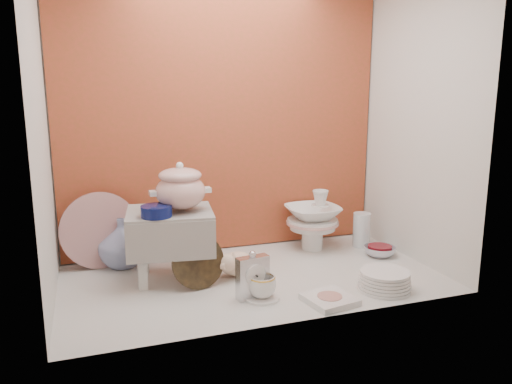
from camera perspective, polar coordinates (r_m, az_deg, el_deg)
ground at (r=2.46m, az=-0.29°, el=-9.76°), size 1.80×1.80×0.00m
niche_shell at (r=2.46m, az=-1.70°, el=12.43°), size 1.86×1.03×1.53m
step_stool at (r=2.42m, az=-9.73°, el=-6.00°), size 0.44×0.39×0.34m
soup_tureen at (r=2.34m, az=-8.66°, el=0.63°), size 0.31×0.31×0.23m
cobalt_bowl at (r=2.27m, az=-11.33°, el=-2.18°), size 0.16×0.16×0.05m
floral_platter at (r=2.65m, az=-17.44°, el=-4.22°), size 0.40×0.09×0.39m
blue_white_vase at (r=2.65m, az=-15.08°, el=-5.64°), size 0.28×0.28×0.25m
lacquer_tray at (r=2.31m, az=-6.62°, el=-7.95°), size 0.26×0.12×0.25m
mantel_clock at (r=2.19m, az=-0.40°, el=-9.52°), size 0.15×0.07×0.21m
plush_pig at (r=2.46m, az=-2.22°, el=-8.14°), size 0.26×0.21×0.13m
teacup_saucer at (r=2.22m, az=0.70°, el=-12.02°), size 0.19×0.19×0.01m
gold_rim_teacup at (r=2.20m, az=0.70°, el=-10.75°), size 0.12×0.12×0.10m
lattice_dish at (r=2.21m, az=8.42°, el=-12.07°), size 0.23×0.23×0.03m
dinner_plate_stack at (r=2.38m, az=14.49°, el=-9.76°), size 0.32×0.32×0.09m
crystal_bowl at (r=2.83m, az=13.98°, el=-6.60°), size 0.19×0.19×0.05m
clear_glass_vase at (r=2.95m, az=11.99°, el=-4.26°), size 0.13×0.13×0.20m
porcelain_tower at (r=2.84m, az=6.50°, el=-3.20°), size 0.33×0.33×0.34m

